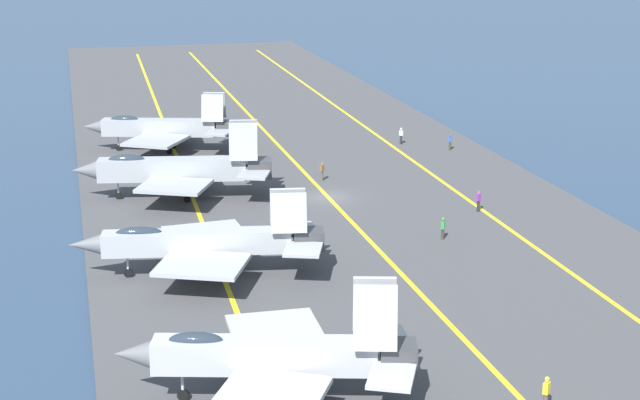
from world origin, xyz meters
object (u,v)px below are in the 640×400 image
(parked_jet_nearest, at_px, (273,356))
(crew_green_vest, at_px, (443,227))
(crew_blue_vest, at_px, (450,141))
(crew_purple_vest, at_px, (478,200))
(parked_jet_third, at_px, (176,169))
(crew_brown_vest, at_px, (322,171))
(parked_jet_second, at_px, (204,242))
(crew_white_vest, at_px, (401,135))
(parked_jet_fourth, at_px, (163,128))
(crew_yellow_vest, at_px, (546,392))

(parked_jet_nearest, distance_m, crew_green_vest, 28.16)
(crew_blue_vest, bearing_deg, crew_purple_vest, 164.28)
(parked_jet_third, bearing_deg, crew_purple_vest, -113.34)
(parked_jet_third, xyz_separation_m, crew_purple_vest, (-10.20, -23.63, -1.62))
(parked_jet_nearest, bearing_deg, crew_brown_vest, -17.90)
(parked_jet_second, relative_size, parked_jet_third, 1.00)
(crew_green_vest, distance_m, crew_brown_vest, 19.26)
(parked_jet_second, height_order, crew_blue_vest, parked_jet_second)
(parked_jet_nearest, relative_size, crew_purple_vest, 8.46)
(crew_white_vest, bearing_deg, parked_jet_second, 142.86)
(parked_jet_fourth, relative_size, crew_brown_vest, 9.27)
(parked_jet_second, distance_m, crew_blue_vest, 42.57)
(crew_brown_vest, bearing_deg, crew_purple_vest, -141.65)
(crew_blue_vest, height_order, crew_white_vest, crew_white_vest)
(crew_brown_vest, bearing_deg, parked_jet_second, 147.43)
(parked_jet_second, distance_m, crew_yellow_vest, 26.86)
(parked_jet_fourth, distance_m, crew_green_vest, 38.41)
(parked_jet_nearest, relative_size, parked_jet_fourth, 0.96)
(parked_jet_fourth, distance_m, crew_purple_vest, 36.36)
(parked_jet_nearest, distance_m, parked_jet_second, 18.82)
(crew_green_vest, bearing_deg, crew_white_vest, -13.37)
(crew_yellow_vest, height_order, crew_white_vest, crew_yellow_vest)
(parked_jet_fourth, relative_size, crew_blue_vest, 9.39)
(crew_white_vest, bearing_deg, parked_jet_nearest, 154.68)
(parked_jet_third, relative_size, crew_white_vest, 9.66)
(crew_brown_vest, bearing_deg, crew_yellow_vest, 179.72)
(crew_purple_vest, relative_size, crew_blue_vest, 1.06)
(parked_jet_fourth, xyz_separation_m, crew_brown_vest, (-15.45, -12.96, -1.52))
(crew_yellow_vest, height_order, crew_purple_vest, same)
(parked_jet_nearest, relative_size, crew_yellow_vest, 8.47)
(parked_jet_fourth, bearing_deg, crew_blue_vest, -103.53)
(crew_yellow_vest, relative_size, crew_blue_vest, 1.06)
(parked_jet_nearest, bearing_deg, crew_green_vest, -38.91)
(crew_green_vest, bearing_deg, parked_jet_third, 48.20)
(crew_purple_vest, bearing_deg, crew_blue_vest, -15.72)
(crew_yellow_vest, bearing_deg, crew_brown_vest, -0.28)
(parked_jet_nearest, bearing_deg, crew_yellow_vest, -108.30)
(crew_purple_vest, bearing_deg, parked_jet_second, 110.80)
(parked_jet_second, bearing_deg, parked_jet_third, -0.95)
(parked_jet_third, relative_size, crew_purple_vest, 9.49)
(crew_white_vest, bearing_deg, crew_blue_vest, -133.54)
(parked_jet_nearest, height_order, crew_brown_vest, parked_jet_nearest)
(parked_jet_nearest, bearing_deg, crew_purple_vest, -39.68)
(crew_purple_vest, bearing_deg, crew_brown_vest, 38.35)
(parked_jet_third, relative_size, crew_green_vest, 9.85)
(parked_jet_nearest, height_order, parked_jet_third, parked_jet_third)
(crew_brown_vest, xyz_separation_m, crew_white_vest, (12.34, -11.93, 0.03))
(parked_jet_second, relative_size, crew_white_vest, 9.67)
(parked_jet_second, bearing_deg, parked_jet_fourth, -1.47)
(parked_jet_third, distance_m, crew_yellow_vest, 44.46)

